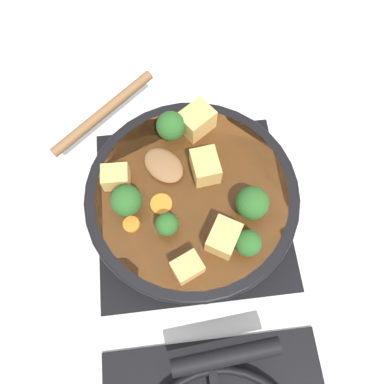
% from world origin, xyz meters
% --- Properties ---
extents(ground_plane, '(2.40, 2.40, 0.00)m').
position_xyz_m(ground_plane, '(0.00, 0.00, 0.00)').
color(ground_plane, silver).
extents(front_burner_grate, '(0.31, 0.31, 0.03)m').
position_xyz_m(front_burner_grate, '(0.00, 0.00, 0.01)').
color(front_burner_grate, black).
rests_on(front_burner_grate, ground_plane).
extents(skillet_pan, '(0.32, 0.41, 0.05)m').
position_xyz_m(skillet_pan, '(-0.00, 0.00, 0.05)').
color(skillet_pan, black).
rests_on(skillet_pan, front_burner_grate).
extents(wooden_spoon, '(0.21, 0.22, 0.02)m').
position_xyz_m(wooden_spoon, '(0.08, -0.10, 0.08)').
color(wooden_spoon, brown).
rests_on(wooden_spoon, skillet_pan).
extents(tofu_cube_center_large, '(0.05, 0.04, 0.03)m').
position_xyz_m(tofu_cube_center_large, '(0.02, 0.11, 0.09)').
color(tofu_cube_center_large, tan).
rests_on(tofu_cube_center_large, skillet_pan).
extents(tofu_cube_near_handle, '(0.06, 0.06, 0.04)m').
position_xyz_m(tofu_cube_near_handle, '(-0.02, -0.11, 0.09)').
color(tofu_cube_near_handle, tan).
rests_on(tofu_cube_near_handle, skillet_pan).
extents(tofu_cube_east_chunk, '(0.04, 0.03, 0.03)m').
position_xyz_m(tofu_cube_east_chunk, '(0.11, -0.03, 0.09)').
color(tofu_cube_east_chunk, tan).
rests_on(tofu_cube_east_chunk, skillet_pan).
extents(tofu_cube_west_chunk, '(0.06, 0.06, 0.04)m').
position_xyz_m(tofu_cube_west_chunk, '(-0.03, 0.08, 0.09)').
color(tofu_cube_west_chunk, tan).
rests_on(tofu_cube_west_chunk, skillet_pan).
extents(tofu_cube_back_piece, '(0.04, 0.05, 0.04)m').
position_xyz_m(tofu_cube_back_piece, '(-0.02, -0.03, 0.09)').
color(tofu_cube_back_piece, tan).
rests_on(tofu_cube_back_piece, skillet_pan).
extents(broccoli_floret_near_spoon, '(0.04, 0.04, 0.05)m').
position_xyz_m(broccoli_floret_near_spoon, '(0.09, 0.01, 0.10)').
color(broccoli_floret_near_spoon, '#709956').
rests_on(broccoli_floret_near_spoon, skillet_pan).
extents(broccoli_floret_center_top, '(0.04, 0.04, 0.04)m').
position_xyz_m(broccoli_floret_center_top, '(-0.07, 0.09, 0.10)').
color(broccoli_floret_center_top, '#709956').
rests_on(broccoli_floret_center_top, skillet_pan).
extents(broccoli_floret_east_rim, '(0.03, 0.03, 0.04)m').
position_xyz_m(broccoli_floret_east_rim, '(0.04, 0.05, 0.10)').
color(broccoli_floret_east_rim, '#709956').
rests_on(broccoli_floret_east_rim, skillet_pan).
extents(broccoli_floret_west_rim, '(0.05, 0.05, 0.05)m').
position_xyz_m(broccoli_floret_west_rim, '(0.02, -0.10, 0.10)').
color(broccoli_floret_west_rim, '#709956').
rests_on(broccoli_floret_west_rim, skillet_pan).
extents(broccoli_floret_north_edge, '(0.05, 0.05, 0.05)m').
position_xyz_m(broccoli_floret_north_edge, '(-0.08, 0.04, 0.10)').
color(broccoli_floret_north_edge, '#709956').
rests_on(broccoli_floret_north_edge, skillet_pan).
extents(carrot_slice_orange_thin, '(0.03, 0.03, 0.01)m').
position_xyz_m(carrot_slice_orange_thin, '(0.05, 0.01, 0.08)').
color(carrot_slice_orange_thin, orange).
rests_on(carrot_slice_orange_thin, skillet_pan).
extents(carrot_slice_near_center, '(0.02, 0.02, 0.01)m').
position_xyz_m(carrot_slice_near_center, '(0.09, 0.04, 0.08)').
color(carrot_slice_near_center, orange).
rests_on(carrot_slice_near_center, skillet_pan).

